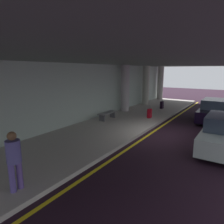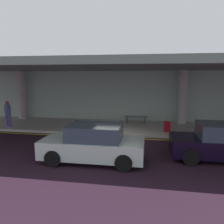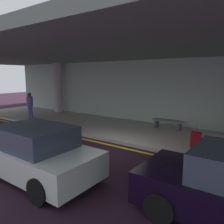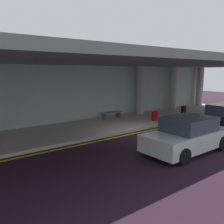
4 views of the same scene
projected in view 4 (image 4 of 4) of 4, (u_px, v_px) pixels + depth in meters
ground_plane at (146, 136)px, 12.77m from camera, size 60.00×60.00×0.00m
sidewalk at (111, 124)px, 15.19m from camera, size 26.00×4.20×0.15m
lane_stripe_yellow at (137, 133)px, 13.32m from camera, size 26.00×0.14×0.01m
support_column_left_mid at (140, 90)px, 18.46m from camera, size 0.66×0.66×3.65m
support_column_center at (173, 88)px, 20.84m from camera, size 0.66×0.66×3.65m
support_column_right_mid at (200, 86)px, 23.23m from camera, size 0.66×0.66×3.65m
ceiling_overhang at (116, 62)px, 14.14m from camera, size 28.00×13.20×0.30m
terminal_back_wall at (92, 93)px, 16.65m from camera, size 26.00×0.30×3.80m
car_silver at (187, 135)px, 10.16m from camera, size 4.10×1.92×1.50m
suitcase_upright_primary at (184, 110)px, 18.57m from camera, size 0.36×0.22×0.90m
suitcase_upright_secondary at (155, 116)px, 15.95m from camera, size 0.36×0.22×0.90m
bench_metal at (111, 114)px, 16.49m from camera, size 1.60×0.50×0.48m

